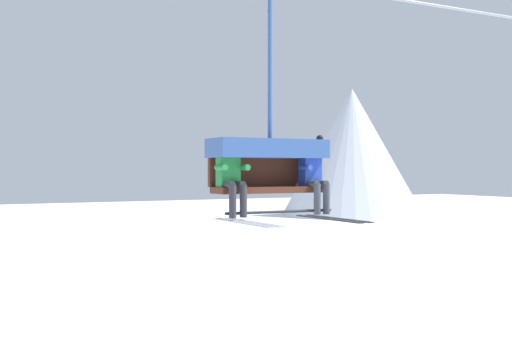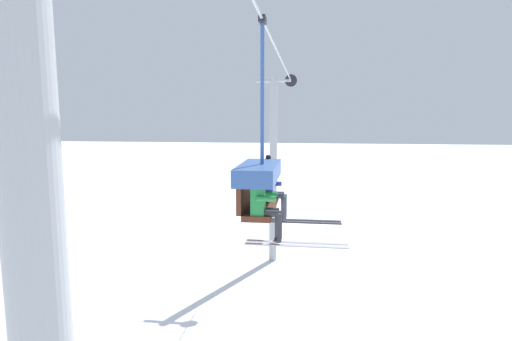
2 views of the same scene
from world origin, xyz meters
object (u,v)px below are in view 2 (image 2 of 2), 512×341
chairlift_chair (258,178)px  skier_green (266,205)px  lift_tower_far (274,167)px  skier_blue (273,188)px

chairlift_chair → skier_green: (-0.74, -0.22, -0.33)m
chairlift_chair → skier_green: chairlift_chair is taller
lift_tower_far → skier_green: (-12.39, -0.93, 0.90)m
skier_green → skier_blue: 1.48m
chairlift_chair → skier_blue: chairlift_chair is taller
lift_tower_far → skier_blue: 10.98m
skier_green → chairlift_chair: bearing=16.6°
lift_tower_far → chairlift_chair: size_ratio=2.39×
skier_blue → skier_green: bearing=-179.7°
skier_green → lift_tower_far: bearing=4.3°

